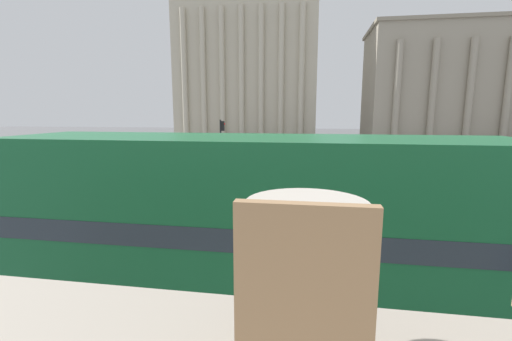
% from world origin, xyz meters
% --- Properties ---
extents(double_decker_bus, '(10.60, 2.75, 4.18)m').
position_xyz_m(double_decker_bus, '(-0.20, 5.07, 2.33)').
color(double_decker_bus, black).
rests_on(double_decker_bus, ground_plane).
extents(cafe_dining_table, '(0.60, 0.60, 0.73)m').
position_xyz_m(cafe_dining_table, '(0.95, -0.35, 4.06)').
color(cafe_dining_table, '#2D2D30').
rests_on(cafe_dining_table, cafe_floor_slab).
extents(cafe_chair_0, '(0.40, 0.40, 0.91)m').
position_xyz_m(cafe_chair_0, '(0.95, -0.94, 4.05)').
color(cafe_chair_0, '#A87F56').
rests_on(cafe_chair_0, cafe_floor_slab).
extents(plaza_building_left, '(24.45, 12.58, 25.37)m').
position_xyz_m(plaza_building_left, '(-10.33, 59.35, 12.67)').
color(plaza_building_left, beige).
rests_on(plaza_building_left, ground_plane).
extents(plaza_building_right, '(29.62, 14.34, 17.45)m').
position_xyz_m(plaza_building_right, '(24.13, 55.84, 8.73)').
color(plaza_building_right, '#A39984').
rests_on(plaza_building_right, ground_plane).
extents(traffic_light_near, '(0.42, 0.24, 3.88)m').
position_xyz_m(traffic_light_near, '(-0.03, 9.07, 2.53)').
color(traffic_light_near, black).
rests_on(traffic_light_near, ground_plane).
extents(traffic_light_mid, '(0.42, 0.24, 3.26)m').
position_xyz_m(traffic_light_mid, '(-1.05, 16.43, 2.15)').
color(traffic_light_mid, black).
rests_on(traffic_light_mid, ground_plane).
extents(traffic_light_far, '(0.42, 0.24, 4.16)m').
position_xyz_m(traffic_light_far, '(-5.53, 22.42, 2.70)').
color(traffic_light_far, black).
rests_on(traffic_light_far, ground_plane).
extents(pedestrian_white, '(0.32, 0.32, 1.81)m').
position_xyz_m(pedestrian_white, '(-2.40, 30.55, 1.05)').
color(pedestrian_white, '#282B33').
rests_on(pedestrian_white, ground_plane).
extents(pedestrian_yellow, '(0.32, 0.32, 1.73)m').
position_xyz_m(pedestrian_yellow, '(10.45, 33.07, 1.00)').
color(pedestrian_yellow, '#282B33').
rests_on(pedestrian_yellow, ground_plane).
extents(pedestrian_red, '(0.32, 0.32, 1.80)m').
position_xyz_m(pedestrian_red, '(0.64, 11.06, 1.05)').
color(pedestrian_red, '#282B33').
rests_on(pedestrian_red, ground_plane).
extents(pedestrian_black, '(0.32, 0.32, 1.68)m').
position_xyz_m(pedestrian_black, '(4.10, 33.99, 0.97)').
color(pedestrian_black, '#282B33').
rests_on(pedestrian_black, ground_plane).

